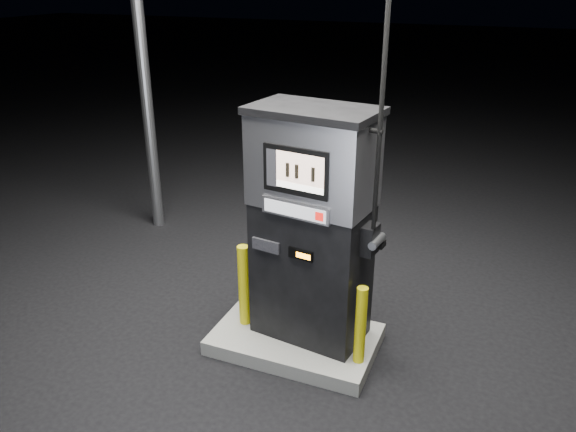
% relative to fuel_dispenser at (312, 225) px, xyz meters
% --- Properties ---
extents(ground, '(80.00, 80.00, 0.00)m').
position_rel_fuel_dispenser_xyz_m(ground, '(-0.12, -0.10, -1.31)').
color(ground, black).
rests_on(ground, ground).
extents(pump_island, '(1.60, 1.00, 0.15)m').
position_rel_fuel_dispenser_xyz_m(pump_island, '(-0.12, -0.10, -1.24)').
color(pump_island, slate).
rests_on(pump_island, ground).
extents(fuel_dispenser, '(1.29, 0.81, 4.70)m').
position_rel_fuel_dispenser_xyz_m(fuel_dispenser, '(0.00, 0.00, 0.00)').
color(fuel_dispenser, black).
rests_on(fuel_dispenser, pump_island).
extents(bollard_left, '(0.15, 0.15, 0.87)m').
position_rel_fuel_dispenser_xyz_m(bollard_left, '(-0.67, -0.11, -0.73)').
color(bollard_left, '#CCC00B').
rests_on(bollard_left, pump_island).
extents(bollard_right, '(0.12, 0.12, 0.78)m').
position_rel_fuel_dispenser_xyz_m(bollard_right, '(0.58, -0.28, -0.77)').
color(bollard_right, '#CCC00B').
rests_on(bollard_right, pump_island).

